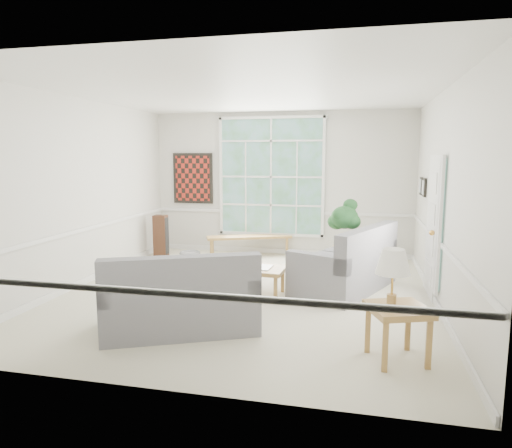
{
  "coord_description": "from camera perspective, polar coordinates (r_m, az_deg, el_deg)",
  "views": [
    {
      "loc": [
        1.63,
        -6.55,
        2.08
      ],
      "look_at": [
        0.1,
        0.2,
        1.05
      ],
      "focal_mm": 32.0,
      "sensor_mm": 36.0,
      "label": 1
    }
  ],
  "objects": [
    {
      "name": "wall_art",
      "position": [
        10.16,
        -7.9,
        5.67
      ],
      "size": [
        0.9,
        0.06,
        1.1
      ],
      "primitive_type": "cube",
      "color": "#5B1811",
      "rests_on": "wall_back"
    },
    {
      "name": "loveseat_front",
      "position": [
        5.62,
        -9.44,
        -8.1
      ],
      "size": [
        2.03,
        1.6,
        0.98
      ],
      "primitive_type": "cube",
      "rotation": [
        0.0,
        0.0,
        0.43
      ],
      "color": "gray",
      "rests_on": "floor"
    },
    {
      "name": "houseplant",
      "position": [
        8.13,
        10.99,
        0.13
      ],
      "size": [
        0.53,
        0.53,
        0.87
      ],
      "primitive_type": null,
      "rotation": [
        0.0,
        0.0,
        0.04
      ],
      "color": "#204F25",
      "rests_on": "end_table"
    },
    {
      "name": "wall_frame_far",
      "position": [
        8.78,
        19.88,
        4.5
      ],
      "size": [
        0.04,
        0.26,
        0.32
      ],
      "primitive_type": "cube",
      "color": "black",
      "rests_on": "wall_right"
    },
    {
      "name": "floor",
      "position": [
        7.06,
        -1.16,
        -8.71
      ],
      "size": [
        5.5,
        6.0,
        0.01
      ],
      "primitive_type": "cube",
      "color": "beige",
      "rests_on": "ground"
    },
    {
      "name": "ceiling",
      "position": [
        6.81,
        -1.24,
        16.23
      ],
      "size": [
        5.5,
        6.0,
        0.02
      ],
      "primitive_type": "cube",
      "color": "white",
      "rests_on": "ground"
    },
    {
      "name": "floor_speaker",
      "position": [
        9.76,
        -11.81,
        -1.44
      ],
      "size": [
        0.27,
        0.22,
        0.87
      ],
      "primitive_type": "cube",
      "rotation": [
        0.0,
        0.0,
        0.02
      ],
      "color": "#402315",
      "rests_on": "floor"
    },
    {
      "name": "wall_right",
      "position": [
        6.67,
        22.42,
        2.84
      ],
      "size": [
        0.02,
        6.0,
        3.0
      ],
      "primitive_type": "cube",
      "color": "silver",
      "rests_on": "ground"
    },
    {
      "name": "pet_bed",
      "position": [
        9.57,
        -8.26,
        -3.79
      ],
      "size": [
        0.44,
        0.44,
        0.13
      ],
      "primitive_type": "cylinder",
      "rotation": [
        0.0,
        0.0,
        -0.01
      ],
      "color": "gray",
      "rests_on": "floor"
    },
    {
      "name": "cat",
      "position": [
        7.91,
        12.41,
        -2.53
      ],
      "size": [
        0.39,
        0.37,
        0.15
      ],
      "primitive_type": "ellipsoid",
      "rotation": [
        0.0,
        0.0,
        -0.62
      ],
      "color": "black",
      "rests_on": "loveseat_right"
    },
    {
      "name": "wall_back",
      "position": [
        9.7,
        3.1,
        5.02
      ],
      "size": [
        5.5,
        0.02,
        3.0
      ],
      "primitive_type": "cube",
      "color": "silver",
      "rests_on": "ground"
    },
    {
      "name": "entry_door",
      "position": [
        7.3,
        21.14,
        -0.22
      ],
      "size": [
        0.08,
        0.9,
        2.1
      ],
      "primitive_type": "cube",
      "color": "white",
      "rests_on": "floor"
    },
    {
      "name": "wall_frame_near",
      "position": [
        8.38,
        20.21,
        4.32
      ],
      "size": [
        0.04,
        0.26,
        0.32
      ],
      "primitive_type": "cube",
      "color": "black",
      "rests_on": "wall_right"
    },
    {
      "name": "coffee_table",
      "position": [
        7.0,
        -1.04,
        -7.03
      ],
      "size": [
        1.16,
        0.68,
        0.42
      ],
      "primitive_type": "cube",
      "rotation": [
        0.0,
        0.0,
        -0.06
      ],
      "color": "#AC8043",
      "rests_on": "floor"
    },
    {
      "name": "window_bench",
      "position": [
        9.65,
        -0.85,
        -2.73
      ],
      "size": [
        1.77,
        1.0,
        0.42
      ],
      "primitive_type": "cube",
      "rotation": [
        0.0,
        0.0,
        0.39
      ],
      "color": "#AC8043",
      "rests_on": "floor"
    },
    {
      "name": "table_lamp",
      "position": [
        4.77,
        16.69,
        -6.53
      ],
      "size": [
        0.47,
        0.47,
        0.6
      ],
      "primitive_type": null,
      "rotation": [
        0.0,
        0.0,
        0.48
      ],
      "color": "silver",
      "rests_on": "side_table"
    },
    {
      "name": "pewter_bowl",
      "position": [
        6.97,
        -1.3,
        -4.96
      ],
      "size": [
        0.41,
        0.41,
        0.08
      ],
      "primitive_type": "imported",
      "rotation": [
        0.0,
        0.0,
        0.25
      ],
      "color": "#95969A",
      "rests_on": "coffee_table"
    },
    {
      "name": "end_table",
      "position": [
        8.33,
        11.15,
        -4.44
      ],
      "size": [
        0.55,
        0.55,
        0.49
      ],
      "primitive_type": "cube",
      "rotation": [
        0.0,
        0.0,
        -0.13
      ],
      "color": "#AC8043",
      "rests_on": "floor"
    },
    {
      "name": "loveseat_right",
      "position": [
        7.29,
        11.0,
        -4.11
      ],
      "size": [
        1.66,
        2.12,
        1.02
      ],
      "primitive_type": "cube",
      "rotation": [
        0.0,
        0.0,
        -0.42
      ],
      "color": "gray",
      "rests_on": "floor"
    },
    {
      "name": "wall_front",
      "position": [
        3.95,
        -11.78,
        -0.14
      ],
      "size": [
        5.5,
        0.02,
        3.0
      ],
      "primitive_type": "cube",
      "color": "silver",
      "rests_on": "ground"
    },
    {
      "name": "side_table",
      "position": [
        5.0,
        17.24,
        -12.92
      ],
      "size": [
        0.72,
        0.72,
        0.57
      ],
      "primitive_type": "cube",
      "rotation": [
        0.0,
        0.0,
        0.36
      ],
      "color": "#AC8043",
      "rests_on": "floor"
    },
    {
      "name": "wall_left",
      "position": [
        7.9,
        -20.99,
        3.69
      ],
      "size": [
        0.02,
        6.0,
        3.0
      ],
      "primitive_type": "cube",
      "color": "silver",
      "rests_on": "ground"
    },
    {
      "name": "door_sidelight",
      "position": [
        6.67,
        21.96,
        -0.16
      ],
      "size": [
        0.08,
        0.26,
        1.9
      ],
      "primitive_type": "cube",
      "color": "white",
      "rests_on": "wall_right"
    },
    {
      "name": "window_back",
      "position": [
        9.69,
        1.89,
        5.91
      ],
      "size": [
        2.3,
        0.08,
        2.4
      ],
      "primitive_type": "cube",
      "color": "white",
      "rests_on": "wall_back"
    }
  ]
}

